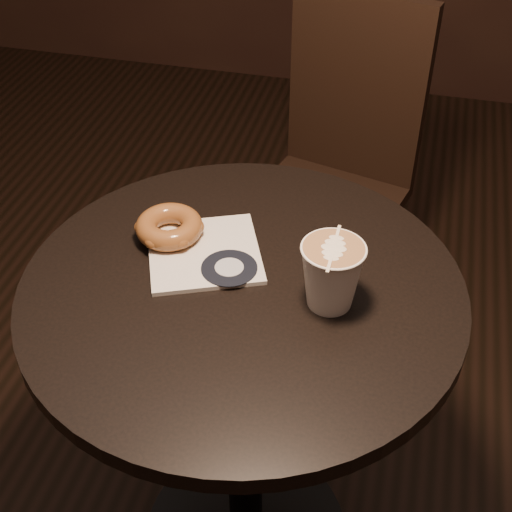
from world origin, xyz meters
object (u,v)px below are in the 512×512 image
chair (340,156)px  doughnut (169,227)px  latte_cup (331,276)px  pastry_bag (204,253)px  cafe_table (243,369)px

chair → doughnut: 0.79m
latte_cup → chair: bearing=96.5°
chair → latte_cup: chair is taller
chair → pastry_bag: (-0.13, -0.75, 0.25)m
cafe_table → doughnut: bearing=151.5°
cafe_table → latte_cup: latte_cup is taller
doughnut → cafe_table: bearing=-28.5°
doughnut → latte_cup: (0.29, -0.09, 0.03)m
chair → pastry_bag: chair is taller
cafe_table → pastry_bag: (-0.08, 0.05, 0.20)m
latte_cup → pastry_bag: bearing=164.0°
chair → latte_cup: bearing=-69.2°
latte_cup → doughnut: bearing=162.8°
cafe_table → doughnut: (-0.15, 0.08, 0.23)m
pastry_bag → doughnut: size_ratio=1.59×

